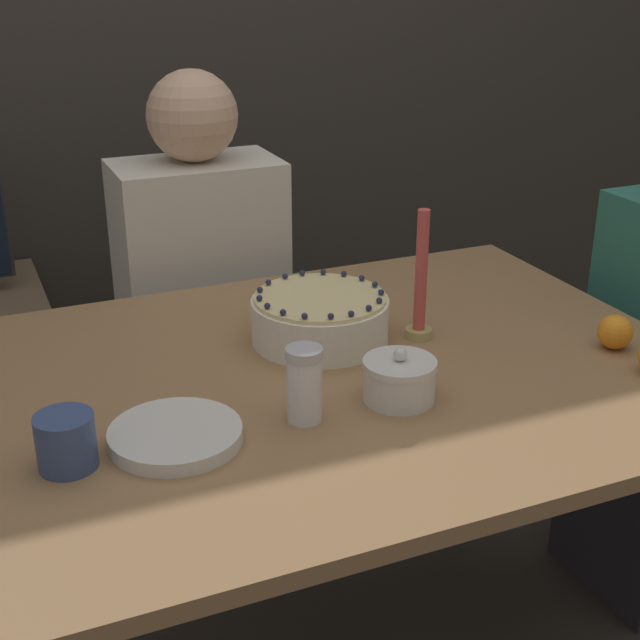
{
  "coord_description": "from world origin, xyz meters",
  "views": [
    {
      "loc": [
        -0.61,
        -1.34,
        1.48
      ],
      "look_at": [
        0.03,
        0.13,
        0.8
      ],
      "focal_mm": 50.0,
      "sensor_mm": 36.0,
      "label": 1
    }
  ],
  "objects_px": {
    "sugar_bowl": "(399,380)",
    "sugar_shaker": "(304,384)",
    "candle": "(421,287)",
    "cake": "(320,318)",
    "person_man_blue_shirt": "(205,339)"
  },
  "relations": [
    {
      "from": "sugar_bowl",
      "to": "sugar_shaker",
      "type": "bearing_deg",
      "value": -179.87
    },
    {
      "from": "sugar_bowl",
      "to": "candle",
      "type": "distance_m",
      "value": 0.28
    },
    {
      "from": "cake",
      "to": "candle",
      "type": "height_order",
      "value": "candle"
    },
    {
      "from": "sugar_shaker",
      "to": "candle",
      "type": "height_order",
      "value": "candle"
    },
    {
      "from": "sugar_shaker",
      "to": "candle",
      "type": "relative_size",
      "value": 0.49
    },
    {
      "from": "cake",
      "to": "person_man_blue_shirt",
      "type": "xyz_separation_m",
      "value": [
        -0.08,
        0.58,
        -0.27
      ]
    },
    {
      "from": "cake",
      "to": "candle",
      "type": "distance_m",
      "value": 0.21
    },
    {
      "from": "person_man_blue_shirt",
      "to": "sugar_bowl",
      "type": "bearing_deg",
      "value": 96.81
    },
    {
      "from": "sugar_shaker",
      "to": "person_man_blue_shirt",
      "type": "relative_size",
      "value": 0.11
    },
    {
      "from": "sugar_shaker",
      "to": "candle",
      "type": "distance_m",
      "value": 0.4
    },
    {
      "from": "cake",
      "to": "person_man_blue_shirt",
      "type": "bearing_deg",
      "value": 97.58
    },
    {
      "from": "person_man_blue_shirt",
      "to": "candle",
      "type": "bearing_deg",
      "value": 112.27
    },
    {
      "from": "sugar_shaker",
      "to": "person_man_blue_shirt",
      "type": "bearing_deg",
      "value": 85.16
    },
    {
      "from": "sugar_shaker",
      "to": "person_man_blue_shirt",
      "type": "distance_m",
      "value": 0.91
    },
    {
      "from": "sugar_bowl",
      "to": "person_man_blue_shirt",
      "type": "height_order",
      "value": "person_man_blue_shirt"
    }
  ]
}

